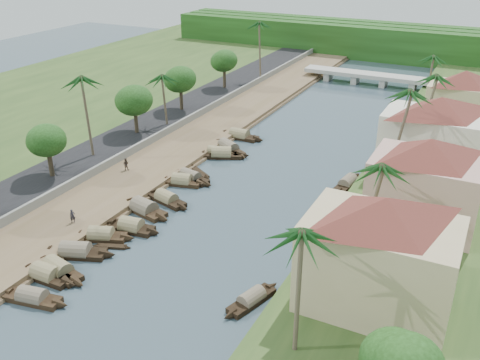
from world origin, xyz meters
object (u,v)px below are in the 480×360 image
at_px(bridge, 370,76).
at_px(sampan_1, 46,275).
at_px(person_near, 73,216).
at_px(sampan_0, 33,298).
at_px(building_near, 380,253).

height_order(bridge, sampan_1, bridge).
bearing_deg(person_near, sampan_1, -115.16).
xyz_separation_m(bridge, sampan_1, (-9.84, -82.41, -1.31)).
height_order(sampan_0, sampan_1, sampan_1).
bearing_deg(bridge, sampan_1, -96.81).
height_order(bridge, sampan_0, bridge).
relative_size(bridge, person_near, 17.73).
relative_size(building_near, person_near, 9.41).
xyz_separation_m(building_near, sampan_0, (-27.37, -11.51, -5.98)).
distance_m(bridge, sampan_1, 83.01).
distance_m(bridge, sampan_0, 85.93).
height_order(sampan_1, person_near, person_near).
relative_size(bridge, sampan_1, 3.79).
relative_size(building_near, sampan_1, 2.01).
bearing_deg(bridge, building_near, -75.61).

